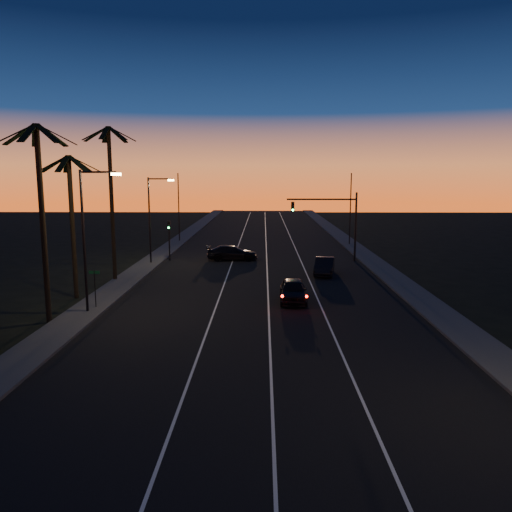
{
  "coord_description": "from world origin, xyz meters",
  "views": [
    {
      "loc": [
        0.15,
        -10.5,
        8.6
      ],
      "look_at": [
        -0.35,
        22.78,
        3.27
      ],
      "focal_mm": 35.0,
      "sensor_mm": 36.0,
      "label": 1
    }
  ],
  "objects_px": {
    "lead_car": "(293,290)",
    "cross_car": "(232,253)",
    "right_car": "(324,266)",
    "signal_mast": "(333,214)"
  },
  "relations": [
    {
      "from": "signal_mast",
      "to": "lead_car",
      "type": "height_order",
      "value": "signal_mast"
    },
    {
      "from": "right_car",
      "to": "cross_car",
      "type": "bearing_deg",
      "value": 138.88
    },
    {
      "from": "right_car",
      "to": "cross_car",
      "type": "distance_m",
      "value": 11.46
    },
    {
      "from": "lead_car",
      "to": "cross_car",
      "type": "height_order",
      "value": "lead_car"
    },
    {
      "from": "signal_mast",
      "to": "lead_car",
      "type": "distance_m",
      "value": 17.94
    },
    {
      "from": "signal_mast",
      "to": "right_car",
      "type": "xyz_separation_m",
      "value": [
        -1.6,
        -7.16,
        -4.02
      ]
    },
    {
      "from": "signal_mast",
      "to": "right_car",
      "type": "bearing_deg",
      "value": -102.57
    },
    {
      "from": "lead_car",
      "to": "signal_mast",
      "type": "bearing_deg",
      "value": 73.64
    },
    {
      "from": "lead_car",
      "to": "right_car",
      "type": "relative_size",
      "value": 1.08
    },
    {
      "from": "signal_mast",
      "to": "right_car",
      "type": "height_order",
      "value": "signal_mast"
    }
  ]
}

